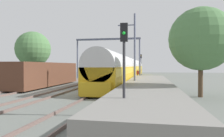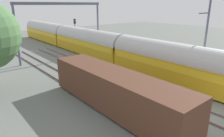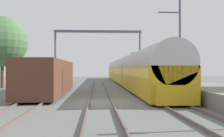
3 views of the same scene
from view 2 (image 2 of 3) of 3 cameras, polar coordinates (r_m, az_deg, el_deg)
ground at (r=16.26m, az=25.13°, el=-12.14°), size 120.00×120.00×0.00m
track_west at (r=16.22m, az=25.17°, el=-11.89°), size 1.52×60.00×0.16m
passenger_train at (r=32.86m, az=-6.83°, el=7.46°), size 2.93×49.20×3.82m
freight_car at (r=15.33m, az=0.64°, el=-6.03°), size 2.80×13.00×2.70m
person_crossing at (r=33.80m, az=-4.30°, el=6.18°), size 0.44×0.31×1.73m
railway_signal_far at (r=39.69m, az=-10.23°, el=10.84°), size 0.36×0.30×5.04m
catenary_gantry at (r=30.29m, az=-13.84°, el=13.28°), size 12.81×0.28×7.86m
catenary_pole_east_mid at (r=22.33m, az=24.43°, el=7.04°), size 1.90×0.20×8.00m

